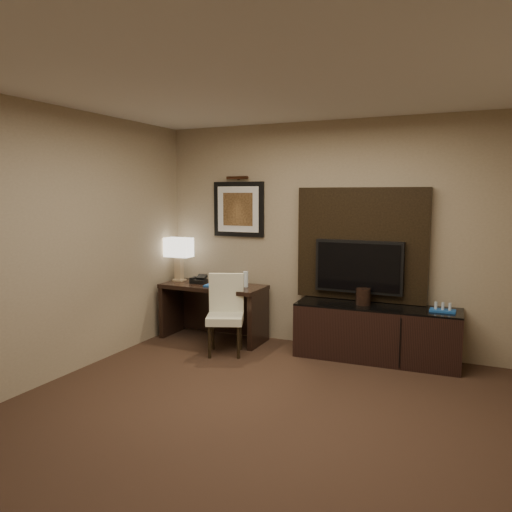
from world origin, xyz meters
The scene contains 18 objects.
floor centered at (0.00, 0.00, -0.01)m, with size 4.50×5.00×0.01m, color #311F16.
ceiling centered at (0.00, 0.00, 2.70)m, with size 4.50×5.00×0.01m, color silver.
wall_back centered at (0.00, 2.50, 1.35)m, with size 4.50×0.01×2.70m, color gray.
wall_left centered at (-2.25, 0.00, 1.35)m, with size 0.01×5.00×2.70m, color gray.
desk centered at (-1.50, 2.15, 0.35)m, with size 1.32×0.56×0.71m, color black.
credenza centered at (0.54, 2.20, 0.31)m, with size 1.78×0.50×0.61m, color black.
tv_wall_panel centered at (0.30, 2.44, 1.27)m, with size 1.50×0.12×1.30m, color black.
tv centered at (0.30, 2.34, 1.02)m, with size 1.00×0.08×0.60m, color black.
artwork centered at (-1.30, 2.48, 1.65)m, with size 0.70×0.04×0.70m, color black.
picture_light centered at (-1.30, 2.44, 2.05)m, with size 0.04×0.04×0.30m, color #3B2012.
desk_chair centered at (-1.08, 1.68, 0.43)m, with size 0.41×0.47×0.85m, color beige, non-canonical shape.
table_lamp centered at (-2.05, 2.21, 0.97)m, with size 0.32×0.18×0.52m, color tan, non-canonical shape.
desk_phone centered at (-1.73, 2.17, 0.75)m, with size 0.18×0.17×0.09m, color black, non-canonical shape.
blue_folder centered at (-1.42, 2.13, 0.72)m, with size 0.25×0.34×0.02m, color #184DA2.
book centered at (-1.43, 2.10, 0.83)m, with size 0.18×0.02×0.24m, color #B7B390.
water_bottle centered at (-1.06, 2.18, 0.80)m, with size 0.06×0.06×0.19m, color white.
ice_bucket centered at (0.39, 2.20, 0.71)m, with size 0.16×0.16×0.18m, color black.
minibar_tray centered at (1.23, 2.22, 0.66)m, with size 0.26×0.16×0.09m, color #184FA1, non-canonical shape.
Camera 1 is at (1.58, -3.27, 1.84)m, focal length 35.00 mm.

